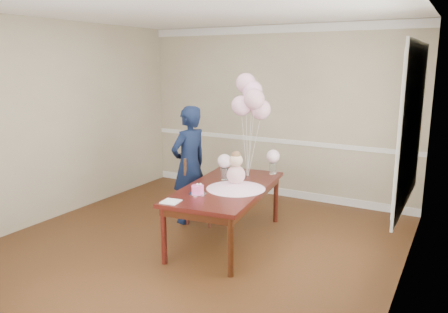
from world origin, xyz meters
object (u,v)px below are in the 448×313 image
dining_table_top (226,188)px  birthday_cake (198,189)px  woman (189,165)px  dining_chair_seat (203,194)px

dining_table_top → birthday_cake: (-0.13, -0.43, 0.08)m
dining_table_top → woman: size_ratio=1.16×
dining_table_top → woman: 0.83m
dining_chair_seat → woman: bearing=-172.9°
woman → birthday_cake: bearing=53.4°
dining_table_top → birthday_cake: 0.46m
dining_table_top → birthday_cake: bearing=-114.0°
dining_table_top → woman: bearing=149.1°
birthday_cake → dining_chair_seat: 0.99m
dining_chair_seat → woman: 0.43m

